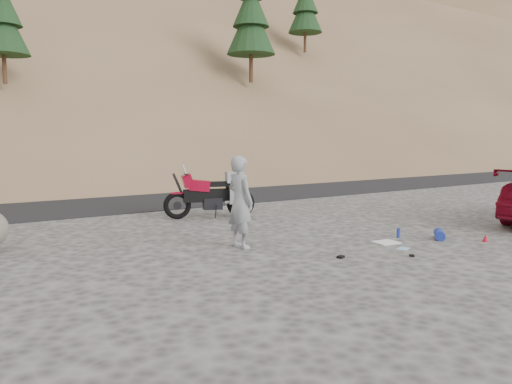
# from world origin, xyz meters

# --- Properties ---
(ground) EXTENTS (140.00, 140.00, 0.00)m
(ground) POSITION_xyz_m (0.00, 0.00, 0.00)
(ground) COLOR #413F3C
(ground) RESTS_ON ground
(road) EXTENTS (120.00, 7.00, 0.05)m
(road) POSITION_xyz_m (0.00, 9.00, 0.00)
(road) COLOR black
(road) RESTS_ON ground
(hillside) EXTENTS (120.00, 73.00, 46.72)m
(hillside) POSITION_xyz_m (-0.05, 40.88, 11.08)
(hillside) COLOR brown
(hillside) RESTS_ON ground
(motorcycle) EXTENTS (2.37, 1.14, 1.45)m
(motorcycle) POSITION_xyz_m (-0.32, 3.66, 0.62)
(motorcycle) COLOR black
(motorcycle) RESTS_ON ground
(man) EXTENTS (0.51, 0.70, 1.79)m
(man) POSITION_xyz_m (-1.56, 0.22, 0.00)
(man) COLOR gray
(man) RESTS_ON ground
(gear_white_cloth) EXTENTS (0.50, 0.46, 0.02)m
(gear_white_cloth) POSITION_xyz_m (1.16, -1.03, 0.01)
(gear_white_cloth) COLOR white
(gear_white_cloth) RESTS_ON ground
(gear_blue_mat) EXTENTS (0.51, 0.49, 0.20)m
(gear_blue_mat) POSITION_xyz_m (2.37, -1.39, 0.10)
(gear_blue_mat) COLOR navy
(gear_blue_mat) RESTS_ON ground
(gear_bottle) EXTENTS (0.08, 0.08, 0.20)m
(gear_bottle) POSITION_xyz_m (1.77, -0.81, 0.10)
(gear_bottle) COLOR navy
(gear_bottle) RESTS_ON ground
(gear_funnel) EXTENTS (0.16, 0.16, 0.16)m
(gear_funnel) POSITION_xyz_m (2.93, -2.08, 0.08)
(gear_funnel) COLOR #A90B1E
(gear_funnel) RESTS_ON ground
(gear_glove_a) EXTENTS (0.16, 0.14, 0.04)m
(gear_glove_a) POSITION_xyz_m (-0.50, -1.49, 0.02)
(gear_glove_a) COLOR black
(gear_glove_a) RESTS_ON ground
(gear_glove_b) EXTENTS (0.12, 0.13, 0.03)m
(gear_glove_b) POSITION_xyz_m (0.65, -2.10, 0.02)
(gear_glove_b) COLOR black
(gear_glove_b) RESTS_ON ground
(gear_blue_cloth) EXTENTS (0.31, 0.28, 0.01)m
(gear_blue_cloth) POSITION_xyz_m (1.00, -1.61, 0.01)
(gear_blue_cloth) COLOR #8FBEDD
(gear_blue_cloth) RESTS_ON ground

